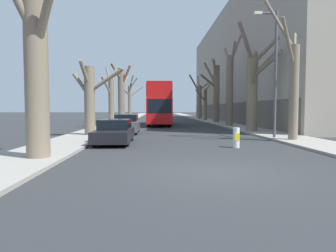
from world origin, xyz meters
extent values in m
plane|color=#2B2D30|center=(0.00, 0.00, 0.00)|extent=(300.00, 300.00, 0.00)
cube|color=gray|center=(-6.26, 50.00, 0.06)|extent=(2.74, 120.00, 0.12)
cube|color=gray|center=(6.26, 50.00, 0.06)|extent=(2.74, 120.00, 0.12)
cube|color=#9E9384|center=(12.62, 34.73, 7.77)|extent=(10.00, 49.54, 15.54)
cube|color=#5E584F|center=(7.60, 34.73, 1.25)|extent=(0.12, 48.55, 2.50)
cylinder|color=#7A6B56|center=(-5.78, 2.13, 3.03)|extent=(0.79, 0.79, 6.07)
cylinder|color=#7A6B56|center=(-5.12, 1.51, 5.23)|extent=(1.70, 1.61, 3.14)
cylinder|color=#7A6B56|center=(-5.96, 11.20, 2.26)|extent=(0.68, 0.68, 4.52)
cylinder|color=#7A6B56|center=(-4.87, 10.99, 3.62)|extent=(2.35, 0.68, 1.60)
cylinder|color=#7A6B56|center=(-6.48, 11.33, 3.33)|extent=(1.28, 0.53, 1.62)
cylinder|color=#7A6B56|center=(-6.12, 10.71, 3.95)|extent=(0.60, 1.24, 1.72)
cylinder|color=#7A6B56|center=(-5.86, 20.10, 2.30)|extent=(0.53, 0.53, 4.59)
cylinder|color=#7A6B56|center=(-6.15, 20.54, 4.76)|extent=(0.82, 1.13, 2.26)
cylinder|color=#7A6B56|center=(-6.21, 19.56, 3.92)|extent=(0.94, 1.30, 1.71)
cylinder|color=#7A6B56|center=(-5.72, 20.73, 4.76)|extent=(0.50, 1.45, 2.18)
cylinder|color=#7A6B56|center=(-6.00, 21.10, 3.89)|extent=(0.48, 2.16, 2.08)
cylinder|color=#7A6B56|center=(-5.99, 29.63, 3.43)|extent=(0.84, 0.84, 6.86)
cylinder|color=#7A6B56|center=(-6.48, 28.70, 6.29)|extent=(1.32, 2.18, 2.11)
cylinder|color=#7A6B56|center=(-5.69, 30.98, 5.22)|extent=(0.94, 2.91, 1.94)
cylinder|color=#7A6B56|center=(-5.40, 29.33, 5.82)|extent=(1.55, 0.99, 2.78)
cylinder|color=#7A6B56|center=(-5.78, 39.47, 2.72)|extent=(0.52, 0.52, 5.44)
cylinder|color=#7A6B56|center=(-4.75, 40.00, 4.58)|extent=(2.26, 1.27, 1.86)
cylinder|color=#7A6B56|center=(-5.19, 39.35, 5.78)|extent=(1.38, 0.45, 1.86)
cylinder|color=#7A6B56|center=(-6.27, 38.90, 4.43)|extent=(1.18, 1.34, 1.31)
cylinder|color=#7A6B56|center=(-5.57, 38.67, 5.23)|extent=(0.64, 1.75, 1.32)
cylinder|color=#7A6B56|center=(-5.46, 39.11, 6.09)|extent=(0.90, 0.96, 1.97)
cylinder|color=#7A6B56|center=(5.82, 7.67, 2.63)|extent=(0.50, 0.50, 5.26)
cylinder|color=#7A6B56|center=(6.33, 8.77, 5.04)|extent=(1.23, 2.39, 2.78)
cylinder|color=#7A6B56|center=(5.10, 7.95, 6.33)|extent=(1.66, 0.78, 2.89)
cylinder|color=#7A6B56|center=(5.29, 7.24, 5.22)|extent=(1.30, 1.08, 2.58)
cylinder|color=#7A6B56|center=(5.72, 14.43, 2.94)|extent=(0.82, 0.82, 5.88)
cylinder|color=#7A6B56|center=(6.31, 13.44, 6.02)|extent=(1.50, 2.26, 1.78)
cylinder|color=#7A6B56|center=(5.49, 13.33, 4.64)|extent=(0.80, 2.45, 2.52)
cylinder|color=#7A6B56|center=(6.47, 13.53, 5.04)|extent=(1.83, 2.11, 1.97)
cylinder|color=#7A6B56|center=(6.56, 14.22, 5.13)|extent=(1.95, 0.75, 2.17)
cylinder|color=#7A6B56|center=(4.91, 13.46, 6.62)|extent=(1.97, 2.28, 2.63)
cylinder|color=#7A6B56|center=(5.72, 21.40, 3.54)|extent=(0.68, 0.68, 7.08)
cylinder|color=#7A6B56|center=(6.36, 21.78, 7.76)|extent=(1.57, 1.07, 3.07)
cylinder|color=#7A6B56|center=(5.60, 21.98, 7.21)|extent=(0.52, 1.40, 1.73)
cylinder|color=#7A6B56|center=(5.80, 20.77, 6.90)|extent=(0.42, 1.50, 2.75)
cylinder|color=#7A6B56|center=(5.97, 29.12, 3.61)|extent=(0.79, 0.79, 7.22)
cylinder|color=#7A6B56|center=(5.20, 29.05, 6.11)|extent=(1.81, 0.42, 2.94)
cylinder|color=#7A6B56|center=(5.87, 30.01, 6.98)|extent=(0.50, 2.04, 2.94)
cylinder|color=#7A6B56|center=(6.29, 29.91, 6.18)|extent=(0.95, 1.83, 1.40)
cylinder|color=#7A6B56|center=(4.90, 28.62, 5.21)|extent=(2.39, 1.31, 1.76)
cylinder|color=#7A6B56|center=(5.68, 28.58, 6.59)|extent=(0.95, 1.42, 2.59)
cylinder|color=#7A6B56|center=(5.77, 36.19, 2.41)|extent=(0.55, 0.55, 4.82)
cylinder|color=#7A6B56|center=(4.95, 35.51, 3.76)|extent=(1.84, 1.58, 1.79)
cylinder|color=#7A6B56|center=(6.38, 36.33, 5.31)|extent=(1.41, 0.50, 1.71)
cylinder|color=#7A6B56|center=(5.54, 35.11, 3.88)|extent=(0.67, 2.29, 1.51)
cylinder|color=#7A6B56|center=(5.75, 42.19, 2.89)|extent=(0.80, 0.80, 5.77)
cylinder|color=#7A6B56|center=(5.77, 41.31, 4.11)|extent=(0.33, 1.94, 1.55)
cylinder|color=#7A6B56|center=(4.83, 41.52, 5.95)|extent=(2.18, 1.70, 3.02)
cylinder|color=#7A6B56|center=(5.73, 43.11, 6.02)|extent=(0.32, 2.07, 3.16)
cylinder|color=#7A6B56|center=(6.84, 42.23, 5.83)|extent=(2.37, 0.37, 1.96)
cube|color=red|center=(-1.34, 24.59, 1.58)|extent=(2.48, 10.49, 2.46)
cube|color=red|center=(-1.34, 24.59, 3.53)|extent=(2.43, 10.28, 1.46)
cube|color=#A91111|center=(-1.34, 24.59, 4.32)|extent=(2.43, 10.28, 0.12)
cube|color=black|center=(-1.34, 24.59, 2.05)|extent=(2.51, 9.23, 1.28)
cube|color=black|center=(-1.34, 24.59, 3.61)|extent=(2.51, 9.23, 1.11)
cube|color=black|center=(-1.34, 19.37, 2.05)|extent=(2.23, 0.06, 1.34)
cylinder|color=black|center=(-2.41, 21.45, 0.55)|extent=(0.30, 1.10, 1.10)
cylinder|color=black|center=(-0.27, 21.45, 0.55)|extent=(0.30, 1.10, 1.10)
cylinder|color=black|center=(-2.41, 27.53, 0.55)|extent=(0.30, 1.10, 1.10)
cylinder|color=black|center=(-0.27, 27.53, 0.55)|extent=(0.30, 1.10, 1.10)
cube|color=black|center=(-3.85, 7.24, 0.46)|extent=(1.75, 4.43, 0.55)
cube|color=black|center=(-3.85, 7.51, 0.99)|extent=(1.54, 2.30, 0.51)
cylinder|color=black|center=(-4.61, 5.91, 0.33)|extent=(0.20, 0.67, 0.67)
cylinder|color=black|center=(-3.08, 5.91, 0.33)|extent=(0.20, 0.67, 0.67)
cylinder|color=black|center=(-4.61, 8.57, 0.33)|extent=(0.20, 0.67, 0.67)
cylinder|color=black|center=(-3.08, 8.57, 0.33)|extent=(0.20, 0.67, 0.67)
cube|color=#4C5156|center=(-3.85, 13.67, 0.53)|extent=(1.78, 4.04, 0.70)
cube|color=black|center=(-3.85, 13.91, 1.13)|extent=(1.57, 2.10, 0.51)
cylinder|color=black|center=(-4.63, 12.46, 0.33)|extent=(0.20, 0.66, 0.66)
cylinder|color=black|center=(-3.06, 12.46, 0.33)|extent=(0.20, 0.66, 0.66)
cylinder|color=black|center=(-4.63, 14.88, 0.33)|extent=(0.20, 0.66, 0.66)
cylinder|color=black|center=(-3.06, 14.88, 0.33)|extent=(0.20, 0.66, 0.66)
cylinder|color=#4C4F54|center=(5.30, 8.92, 3.73)|extent=(0.16, 0.16, 7.45)
cylinder|color=#4C4F54|center=(4.75, 8.92, 7.30)|extent=(1.10, 0.11, 0.11)
cube|color=beige|center=(4.20, 8.92, 7.30)|extent=(0.44, 0.20, 0.16)
cylinder|color=white|center=(2.02, 5.24, 0.47)|extent=(0.30, 0.30, 0.93)
cube|color=yellow|center=(2.02, 5.08, 0.51)|extent=(0.21, 0.01, 0.34)
camera|label=1|loc=(-1.72, -8.38, 1.80)|focal=32.00mm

